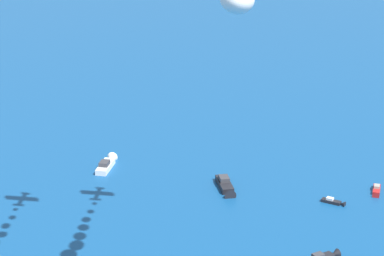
% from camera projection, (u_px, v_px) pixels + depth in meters
% --- Properties ---
extents(motorboat_near_centre, '(8.41, 10.61, 3.16)m').
position_uv_depth(motorboat_near_centre, '(226.00, 186.00, 186.22)').
color(motorboat_near_centre, black).
rests_on(motorboat_near_centre, ground_plane).
extents(motorboat_far_port, '(5.14, 11.10, 3.12)m').
position_uv_depth(motorboat_far_port, '(107.00, 164.00, 199.01)').
color(motorboat_far_port, white).
rests_on(motorboat_far_port, ground_plane).
extents(motorboat_far_stbd, '(5.70, 1.99, 1.62)m').
position_uv_depth(motorboat_far_stbd, '(334.00, 202.00, 179.24)').
color(motorboat_far_stbd, black).
rests_on(motorboat_far_stbd, ground_plane).
extents(motorboat_inshore, '(2.56, 6.55, 1.85)m').
position_uv_depth(motorboat_inshore, '(376.00, 191.00, 184.67)').
color(motorboat_inshore, '#B21E1E').
rests_on(motorboat_inshore, ground_plane).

